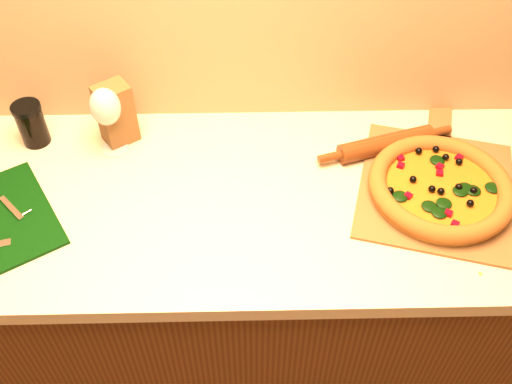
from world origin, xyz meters
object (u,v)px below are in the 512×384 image
(cutting_board, at_px, (1,220))
(wine_glass, at_px, (106,109))
(rolling_pin, at_px, (386,144))
(pizza_peel, at_px, (436,184))
(pizza, at_px, (440,187))
(dark_jar, at_px, (31,124))

(cutting_board, relative_size, wine_glass, 1.97)
(wine_glass, bearing_deg, rolling_pin, -1.88)
(pizza_peel, bearing_deg, wine_glass, -174.81)
(pizza, distance_m, rolling_pin, 0.20)
(pizza_peel, xyz_separation_m, cutting_board, (-1.08, -0.10, 0.00))
(wine_glass, bearing_deg, cutting_board, -133.52)
(cutting_board, bearing_deg, wine_glass, 14.72)
(pizza, bearing_deg, rolling_pin, 122.25)
(wine_glass, bearing_deg, pizza, -12.86)
(rolling_pin, distance_m, dark_jar, 0.96)
(dark_jar, bearing_deg, rolling_pin, -3.69)
(pizza_peel, relative_size, pizza, 1.71)
(wine_glass, distance_m, dark_jar, 0.24)
(pizza, distance_m, wine_glass, 0.87)
(pizza_peel, distance_m, rolling_pin, 0.17)
(rolling_pin, xyz_separation_m, wine_glass, (-0.73, 0.02, 0.11))
(pizza_peel, height_order, cutting_board, cutting_board)
(wine_glass, height_order, dark_jar, wine_glass)
(pizza, bearing_deg, cutting_board, -176.79)
(pizza_peel, height_order, dark_jar, dark_jar)
(cutting_board, bearing_deg, rolling_pin, -18.57)
(pizza_peel, height_order, wine_glass, wine_glass)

